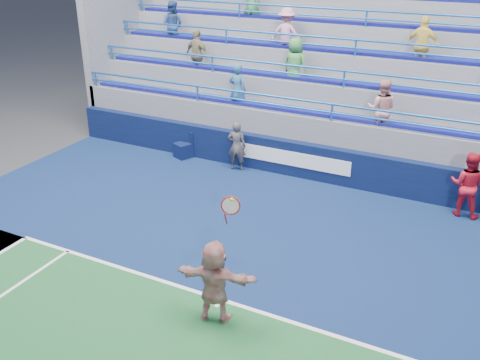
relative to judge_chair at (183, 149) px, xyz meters
The scene contains 7 objects.
ground 7.89m from the judge_chair, 52.17° to the right, with size 120.00×120.00×0.00m, color #333538.
sponsor_wall 4.85m from the judge_chair, ahead, with size 18.00×0.32×1.10m.
bleacher_stand 6.43m from the judge_chair, 39.98° to the left, with size 18.00×5.60×6.13m.
judge_chair is the anchor object (origin of this frame).
tennis_player 8.41m from the judge_chair, 53.57° to the right, with size 1.64×0.83×2.71m.
line_judge 2.11m from the judge_chair, ahead, with size 0.58×0.38×1.58m, color #121933.
ball_girl 8.78m from the judge_chair, ahead, with size 0.86×0.67×1.77m, color red.
Camera 1 is at (4.30, -7.71, 6.73)m, focal length 40.00 mm.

